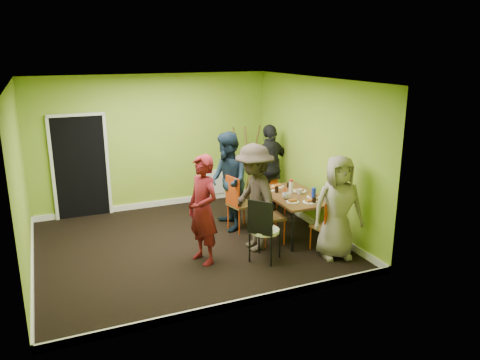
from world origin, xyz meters
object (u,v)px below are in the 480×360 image
at_px(person_left_far, 228,182).
at_px(person_front_end, 338,207).
at_px(chair_left_near, 266,212).
at_px(person_back_end, 270,167).
at_px(chair_left_far, 238,200).
at_px(thermos, 291,187).
at_px(person_left_near, 254,198).
at_px(chair_bentwood, 263,227).
at_px(person_standing, 203,210).
at_px(orange_bottle, 285,190).
at_px(chair_back_end, 269,175).
at_px(easel, 245,163).
at_px(chair_front_end, 328,223).
at_px(blue_bottle, 314,194).
at_px(dining_table, 293,198).

bearing_deg(person_left_far, person_front_end, 38.45).
bearing_deg(chair_left_near, person_back_end, 154.36).
xyz_separation_m(chair_left_far, thermos, (0.85, -0.46, 0.27)).
bearing_deg(thermos, person_front_end, -81.76).
bearing_deg(person_left_near, person_front_end, 54.79).
xyz_separation_m(thermos, person_left_near, (-0.92, -0.40, 0.04)).
distance_m(chair_bentwood, person_left_near, 0.62).
xyz_separation_m(person_standing, person_left_near, (0.94, 0.14, 0.03)).
bearing_deg(orange_bottle, chair_bentwood, -131.95).
distance_m(chair_left_far, chair_back_end, 1.29).
height_order(easel, person_standing, person_standing).
relative_size(chair_back_end, thermos, 4.78).
xyz_separation_m(chair_front_end, person_front_end, (0.04, -0.18, 0.33)).
relative_size(person_standing, person_back_end, 0.97).
distance_m(chair_left_near, person_left_far, 1.04).
relative_size(chair_bentwood, thermos, 4.61).
bearing_deg(person_standing, person_left_near, 80.94).
relative_size(blue_bottle, person_left_near, 0.12).
bearing_deg(person_left_far, blue_bottle, 53.36).
xyz_separation_m(blue_bottle, orange_bottle, (-0.25, 0.59, -0.07)).
distance_m(blue_bottle, orange_bottle, 0.64).
distance_m(orange_bottle, person_back_end, 1.26).
distance_m(chair_bentwood, person_back_end, 2.61).
relative_size(chair_back_end, easel, 0.65).
height_order(chair_left_far, chair_back_end, chair_back_end).
bearing_deg(person_left_far, chair_back_end, 123.21).
height_order(dining_table, chair_left_far, chair_left_far).
bearing_deg(chair_left_far, chair_bentwood, -18.02).
bearing_deg(person_front_end, chair_back_end, 102.15).
xyz_separation_m(orange_bottle, person_left_far, (-0.92, 0.51, 0.13)).
relative_size(dining_table, person_front_end, 0.89).
relative_size(orange_bottle, person_front_end, 0.05).
distance_m(person_left_far, person_front_end, 2.18).
distance_m(chair_bentwood, easel, 3.31).
bearing_deg(chair_left_far, chair_back_end, 114.57).
bearing_deg(chair_left_far, person_back_end, 116.65).
bearing_deg(chair_front_end, chair_bentwood, 165.61).
relative_size(easel, blue_bottle, 7.91).
distance_m(chair_left_far, person_front_end, 1.98).
relative_size(chair_left_far, blue_bottle, 4.98).
bearing_deg(chair_front_end, person_back_end, 78.18).
height_order(chair_back_end, orange_bottle, chair_back_end).
bearing_deg(person_standing, easel, 127.58).
relative_size(dining_table, chair_left_near, 1.48).
bearing_deg(easel, orange_bottle, -93.33).
relative_size(easel, person_back_end, 0.93).
height_order(chair_left_near, person_left_far, person_left_far).
bearing_deg(orange_bottle, blue_bottle, -66.69).
relative_size(chair_back_end, person_left_near, 0.60).
height_order(chair_left_far, person_back_end, person_back_end).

